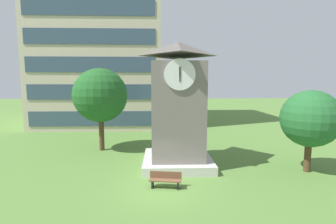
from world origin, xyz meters
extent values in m
plane|color=#567F38|center=(0.00, 0.00, 0.00)|extent=(160.00, 160.00, 0.00)
cube|color=beige|center=(-8.03, 23.95, 14.40)|extent=(16.40, 15.29, 28.80)
cube|color=#384C60|center=(-8.03, 16.25, 1.60)|extent=(15.09, 0.10, 1.80)
cube|color=#384C60|center=(-8.03, 16.25, 4.80)|extent=(15.09, 0.10, 1.80)
cube|color=#384C60|center=(-8.03, 16.25, 8.00)|extent=(15.09, 0.10, 1.80)
cube|color=#384C60|center=(-8.03, 16.25, 11.20)|extent=(15.09, 0.10, 1.80)
cube|color=#384C60|center=(-8.03, 16.25, 14.40)|extent=(15.09, 0.10, 1.80)
cube|color=slate|center=(1.27, 4.02, 3.62)|extent=(3.54, 3.54, 7.24)
cube|color=beige|center=(1.27, 4.02, 0.30)|extent=(4.78, 4.78, 0.60)
pyramid|color=#5D5751|center=(1.27, 4.02, 8.17)|extent=(3.89, 3.89, 0.93)
cylinder|color=white|center=(1.27, 2.19, 6.37)|extent=(1.95, 0.12, 1.95)
cylinder|color=white|center=(3.10, 4.02, 6.37)|extent=(0.12, 1.95, 1.95)
cube|color=black|center=(1.27, 2.12, 6.55)|extent=(0.08, 0.07, 0.58)
cube|color=black|center=(1.27, 2.11, 6.37)|extent=(0.06, 0.04, 0.88)
cube|color=brown|center=(0.33, 0.13, 0.45)|extent=(1.85, 0.73, 0.06)
cube|color=brown|center=(0.36, 0.35, 0.68)|extent=(1.79, 0.30, 0.40)
cube|color=black|center=(-0.39, 0.23, 0.23)|extent=(0.14, 0.44, 0.45)
cube|color=black|center=(1.04, 0.03, 0.23)|extent=(0.14, 0.44, 0.45)
cylinder|color=#513823|center=(-5.06, 8.15, 1.60)|extent=(0.43, 0.43, 3.19)
sphere|color=#205B23|center=(-5.06, 8.15, 4.81)|extent=(4.62, 4.62, 4.62)
cylinder|color=#513823|center=(9.81, 2.43, 1.13)|extent=(0.42, 0.42, 2.26)
sphere|color=#25642F|center=(9.81, 2.43, 3.56)|extent=(3.71, 3.71, 3.71)
camera|label=1|loc=(0.05, -13.00, 5.86)|focal=26.18mm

